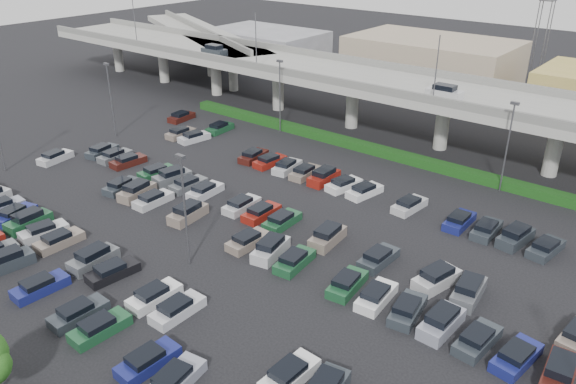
% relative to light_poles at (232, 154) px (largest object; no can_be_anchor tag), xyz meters
% --- Properties ---
extents(ground, '(280.00, 280.00, 0.00)m').
position_rel_light_poles_xyz_m(ground, '(4.13, -2.00, -6.24)').
color(ground, black).
extents(overpass, '(150.00, 13.00, 15.80)m').
position_rel_light_poles_xyz_m(overpass, '(3.88, 29.96, 0.73)').
color(overpass, gray).
rests_on(overpass, ground).
extents(on_ramp, '(50.93, 30.13, 8.80)m').
position_rel_light_poles_xyz_m(on_ramp, '(-47.98, 41.05, 0.62)').
color(on_ramp, gray).
rests_on(on_ramp, ground).
extents(hedge, '(66.00, 1.60, 1.10)m').
position_rel_light_poles_xyz_m(hedge, '(4.13, 23.00, -5.69)').
color(hedge, '#153710').
rests_on(hedge, ground).
extents(parked_cars, '(63.13, 41.64, 1.67)m').
position_rel_light_poles_xyz_m(parked_cars, '(3.78, -6.12, -5.63)').
color(parked_cars, white).
rests_on(parked_cars, ground).
extents(light_poles, '(66.90, 48.38, 10.30)m').
position_rel_light_poles_xyz_m(light_poles, '(0.00, 0.00, 0.00)').
color(light_poles, '#4D4D52').
rests_on(light_poles, ground).
extents(distant_buildings, '(138.00, 24.00, 9.00)m').
position_rel_light_poles_xyz_m(distant_buildings, '(16.50, 59.81, -2.49)').
color(distant_buildings, gray).
rests_on(distant_buildings, ground).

